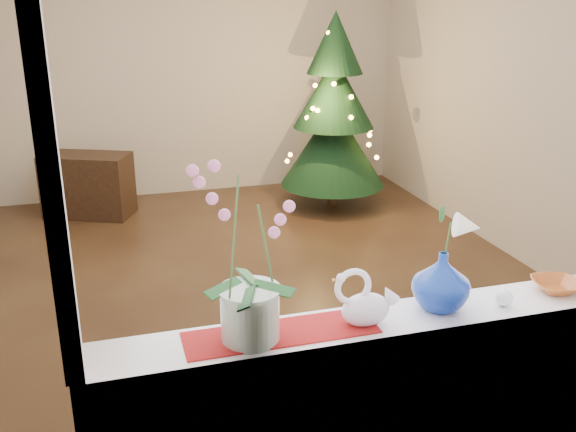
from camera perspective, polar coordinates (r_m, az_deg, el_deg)
The scene contains 15 objects.
ground at distance 4.88m, azimuth -3.86°, elevation -5.94°, with size 5.00×5.00×0.00m, color #311D14.
wall_back at distance 6.92m, azimuth -8.80°, elevation 13.02°, with size 4.50×0.10×2.70m, color beige.
wall_front at distance 2.17m, azimuth 10.01°, elevation -0.55°, with size 4.50×0.10×2.70m, color beige.
wall_right at distance 5.41m, azimuth 20.13°, elevation 10.41°, with size 0.10×5.00×2.70m, color beige.
windowsill at distance 2.46m, azimuth 8.06°, elevation -9.47°, with size 2.20×0.26×0.04m, color white.
window_frame at distance 2.10m, azimuth 10.20°, elevation 8.73°, with size 2.22×0.06×1.60m, color white, non-canonical shape.
runner at distance 2.33m, azimuth -0.61°, elevation -10.34°, with size 0.70×0.20×0.01m, color maroon.
orchid_pot at distance 2.16m, azimuth -3.51°, elevation -3.37°, with size 0.22×0.22×0.65m, color white, non-canonical shape.
swan at distance 2.36m, azimuth 6.95°, elevation -7.20°, with size 0.25×0.12×0.21m, color silver, non-canonical shape.
blue_vase at distance 2.51m, azimuth 13.51°, elevation -5.27°, with size 0.25×0.25×0.27m, color navy.
lily at distance 2.43m, azimuth 13.93°, elevation -0.27°, with size 0.15×0.08×0.20m, color white, non-canonical shape.
paperweight at distance 2.64m, azimuth 18.66°, elevation -6.90°, with size 0.07×0.07×0.07m, color white.
amber_dish at distance 2.85m, azimuth 22.72°, elevation -5.80°, with size 0.16×0.16×0.04m, color #AA5321.
xmas_tree at distance 6.43m, azimuth 4.08°, elevation 9.21°, with size 1.05×1.05×1.92m, color black, non-canonical shape.
side_table at distance 6.53m, azimuth -17.36°, elevation 2.63°, with size 0.82×0.41×0.61m, color black.
Camera 1 is at (-0.93, -4.32, 2.07)m, focal length 40.00 mm.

